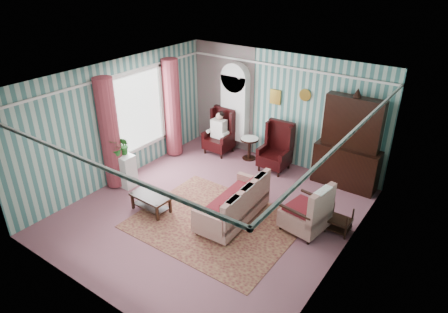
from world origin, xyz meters
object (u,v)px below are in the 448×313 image
Objects in this scene: wingback_right at (275,148)px; coffee_table at (151,203)px; seated_woman at (219,133)px; round_side_table at (249,149)px; plant_stand at (124,170)px; wingback_left at (219,132)px; floral_armchair at (306,207)px; nest_table at (339,220)px; sofa at (232,200)px; bookcase at (235,113)px; dresser_hutch at (350,140)px.

wingback_right is 1.44× the size of coffee_table.
seated_woman is 0.96m from round_side_table.
seated_woman is 2.87m from plant_stand.
wingback_left is 1.15× the size of floral_armchair.
round_side_table is 3.29m from floral_armchair.
sofa is (-1.97, -0.88, 0.20)m from nest_table.
sofa is (0.35, -2.43, -0.15)m from wingback_right.
floral_armchair reaches higher than plant_stand.
sofa is at bearing -155.92° from nest_table.
bookcase is at bearing 57.34° from wingback_left.
seated_woman is 1.09× the size of floral_armchair.
round_side_table is 3.36m from coffee_table.
round_side_table is 0.69× the size of coffee_table.
floral_armchair is (2.57, -2.03, 0.24)m from round_side_table.
coffee_table is (-1.25, -3.18, -0.43)m from wingback_right.
wingback_left is at bearing -175.59° from dresser_hutch.
wingback_left is 2.31× the size of nest_table.
coffee_table is (0.25, -3.57, -0.93)m from bookcase.
wingback_left is 1.56× the size of plant_stand.
wingback_right is (-1.75, -0.27, -0.55)m from dresser_hutch.
wingback_right is at bearing 0.00° from wingback_left.
sofa reaches higher than nest_table.
wingback_right is 0.92m from round_side_table.
wingback_left reaches higher than round_side_table.
round_side_table is 2.85m from sofa.
plant_stand is at bearing -120.38° from round_side_table.
dresser_hutch reaches higher than wingback_left.
wingback_right is 1.75m from seated_woman.
coffee_table is at bearing 122.24° from floral_armchair.
round_side_table is at bearing -177.36° from dresser_hutch.
floral_armchair is (3.47, -1.88, -0.05)m from seated_woman.
bookcase is 4.37m from nest_table.
nest_table is 0.68× the size of plant_stand.
wingback_right is at bearing 68.51° from coffee_table.
floral_armchair is 1.25× the size of coffee_table.
floral_armchair is at bearing 23.58° from coffee_table.
round_side_table is 3.36m from plant_stand.
wingback_left is at bearing 70.19° from floral_armchair.
sofa is at bearing 6.31° from plant_stand.
seated_woman is at bearing 70.19° from floral_armchair.
round_side_table is at bearing 59.62° from plant_stand.
dresser_hutch is (3.25, -0.12, 0.06)m from bookcase.
nest_table is 0.62× the size of coffee_table.
dresser_hutch is at bearing 7.92° from floral_armchair.
wingback_right is at bearing 5.91° from sofa.
floral_armchair is (1.37, 0.55, 0.07)m from sofa.
seated_woman is 1.97× the size of round_side_table.
seated_woman is at bearing 0.00° from wingback_left.
coffee_table is (1.30, -0.43, -0.21)m from plant_stand.
plant_stand is (-0.80, -2.75, -0.22)m from wingback_left.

